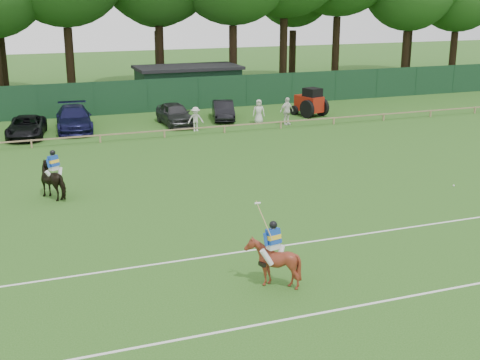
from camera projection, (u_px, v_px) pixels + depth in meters
name	position (u px, v px, depth m)	size (l,w,h in m)	color
ground	(255.00, 239.00, 23.85)	(160.00, 160.00, 0.00)	#1E4C14
horse_dark	(55.00, 180.00, 28.41)	(0.87, 1.90, 1.60)	black
horse_chestnut	(273.00, 262.00, 19.84)	(1.26, 1.42, 1.56)	maroon
suv_black	(26.00, 127.00, 40.30)	(2.17, 4.72, 1.31)	black
sedan_navy	(74.00, 118.00, 42.23)	(2.24, 5.50, 1.60)	#121339
hatch_grey	(175.00, 114.00, 43.99)	(1.80, 4.47, 1.52)	#2F2F32
estate_black	(223.00, 110.00, 45.85)	(1.41, 4.05, 1.34)	black
spectator_left	(196.00, 119.00, 41.99)	(1.04, 0.60, 1.60)	beige
spectator_mid	(287.00, 111.00, 43.97)	(1.11, 0.46, 1.90)	silver
spectator_right	(259.00, 112.00, 44.40)	(0.82, 0.53, 1.68)	beige
rider_dark	(54.00, 164.00, 28.19)	(0.86, 0.64, 1.41)	silver
rider_chestnut	(273.00, 241.00, 19.63)	(0.97, 0.52, 2.05)	silver
polo_ball	(454.00, 186.00, 30.21)	(0.09, 0.09, 0.09)	silver
pitch_lines	(296.00, 276.00, 20.70)	(60.00, 5.10, 0.01)	silver
pitch_rail	(149.00, 132.00, 39.90)	(62.10, 0.10, 0.50)	#997F5B
perimeter_fence	(122.00, 97.00, 47.77)	(92.08, 0.08, 2.50)	#14351E
utility_shed	(188.00, 84.00, 52.39)	(8.40, 4.40, 3.04)	#14331E
tree_row	(129.00, 97.00, 55.98)	(96.00, 12.00, 21.00)	#26561C
tractor	(310.00, 103.00, 47.07)	(2.27, 2.84, 2.08)	maroon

